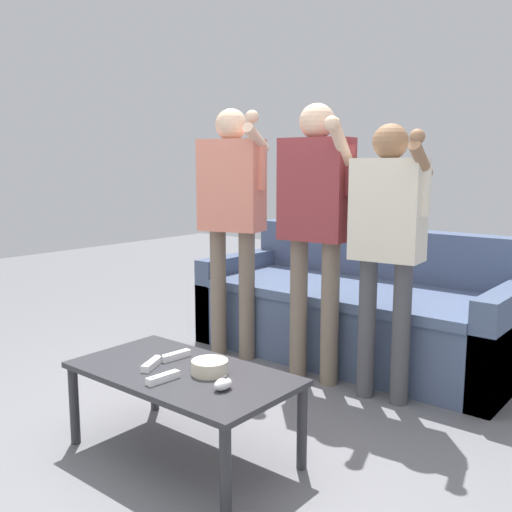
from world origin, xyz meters
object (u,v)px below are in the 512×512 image
(player_center, at_px, (315,210))
(game_remote_nunchuk, at_px, (223,384))
(snack_bowl, at_px, (210,367))
(game_remote_wand_far, at_px, (163,378))
(player_right, at_px, (387,230))
(game_remote_wand_near, at_px, (176,356))
(game_remote_wand_spare, at_px, (152,364))
(couch, at_px, (358,312))
(player_left, at_px, (232,204))
(coffee_table, at_px, (182,381))

(player_center, bearing_deg, game_remote_nunchuk, -73.50)
(snack_bowl, xyz_separation_m, game_remote_wand_far, (-0.09, -0.19, -0.01))
(player_right, relative_size, game_remote_wand_near, 9.57)
(snack_bowl, xyz_separation_m, game_remote_wand_spare, (-0.25, -0.10, -0.01))
(snack_bowl, bearing_deg, player_center, 99.63)
(couch, distance_m, player_left, 1.13)
(snack_bowl, distance_m, player_center, 1.24)
(game_remote_wand_far, bearing_deg, coffee_table, 102.68)
(player_right, height_order, game_remote_wand_near, player_right)
(player_center, distance_m, game_remote_wand_far, 1.41)
(coffee_table, xyz_separation_m, player_center, (-0.06, 1.13, 0.67))
(couch, xyz_separation_m, player_center, (0.04, -0.61, 0.73))
(snack_bowl, distance_m, game_remote_wand_spare, 0.27)
(coffee_table, bearing_deg, player_left, 122.34)
(game_remote_wand_far, relative_size, game_remote_wand_spare, 1.00)
(game_remote_nunchuk, xyz_separation_m, game_remote_wand_spare, (-0.42, -0.01, -0.01))
(snack_bowl, xyz_separation_m, player_left, (-0.85, 1.10, 0.61))
(player_left, relative_size, player_center, 1.01)
(coffee_table, distance_m, snack_bowl, 0.15)
(player_left, bearing_deg, snack_bowl, -52.39)
(game_remote_wand_far, bearing_deg, player_left, 120.54)
(snack_bowl, relative_size, player_left, 0.10)
(snack_bowl, relative_size, game_remote_wand_far, 1.01)
(snack_bowl, distance_m, game_remote_wand_far, 0.21)
(player_left, bearing_deg, player_center, -1.91)
(player_right, distance_m, game_remote_wand_spare, 1.39)
(game_remote_nunchuk, distance_m, game_remote_wand_far, 0.27)
(game_remote_wand_spare, bearing_deg, couch, 88.95)
(game_remote_wand_spare, bearing_deg, game_remote_nunchuk, 0.98)
(couch, height_order, game_remote_wand_near, couch)
(coffee_table, bearing_deg, player_center, 93.20)
(player_left, height_order, player_right, player_left)
(couch, xyz_separation_m, snack_bowl, (0.22, -1.68, 0.13))
(couch, relative_size, game_remote_wand_near, 13.50)
(couch, relative_size, player_right, 1.41)
(coffee_table, bearing_deg, snack_bowl, 22.34)
(game_remote_nunchuk, height_order, player_left, player_left)
(game_remote_nunchuk, bearing_deg, couch, 102.26)
(snack_bowl, bearing_deg, game_remote_wand_far, -115.71)
(coffee_table, xyz_separation_m, snack_bowl, (0.12, 0.05, 0.08))
(game_remote_wand_far, bearing_deg, game_remote_wand_near, 126.65)
(game_remote_nunchuk, bearing_deg, snack_bowl, 149.86)
(player_left, height_order, game_remote_wand_far, player_left)
(game_remote_nunchuk, relative_size, player_center, 0.05)
(player_center, bearing_deg, couch, 93.69)
(player_left, bearing_deg, coffee_table, -57.66)
(coffee_table, relative_size, snack_bowl, 6.37)
(coffee_table, distance_m, player_right, 1.32)
(player_left, distance_m, player_right, 1.13)
(game_remote_nunchuk, distance_m, player_right, 1.28)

